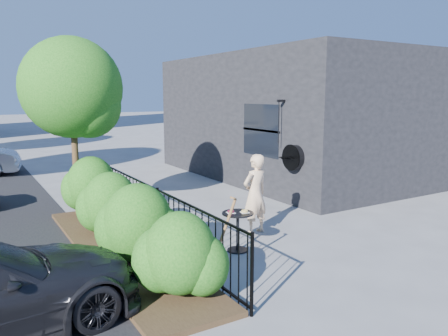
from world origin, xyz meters
TOP-DOWN VIEW (x-y plane):
  - ground at (0.00, 0.00)m, footprint 120.00×120.00m
  - shop_building at (5.50, 4.50)m, footprint 6.22×9.00m
  - fence at (-1.50, 0.00)m, footprint 0.05×6.05m
  - planting_bed at (-2.20, 0.00)m, footprint 1.30×6.00m
  - shrubs at (-2.10, 0.10)m, footprint 1.10×5.60m
  - patio_tree at (-2.24, 2.76)m, footprint 2.20×2.20m
  - cafe_table at (-0.39, -0.95)m, footprint 0.56×0.56m
  - woman at (0.46, -0.27)m, footprint 0.64×0.47m
  - shovel at (-1.25, -1.83)m, footprint 0.49×0.17m

SIDE VIEW (x-z plane):
  - ground at x=0.00m, z-range 0.00..0.00m
  - planting_bed at x=-2.20m, z-range 0.00..0.08m
  - cafe_table at x=-0.39m, z-range 0.11..0.86m
  - fence at x=-1.50m, z-range 0.01..1.11m
  - shovel at x=-1.25m, z-range -0.08..1.20m
  - shrubs at x=-2.10m, z-range 0.08..1.32m
  - woman at x=0.46m, z-range 0.00..1.60m
  - shop_building at x=5.50m, z-range 0.00..4.00m
  - patio_tree at x=-2.24m, z-range 0.79..4.73m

